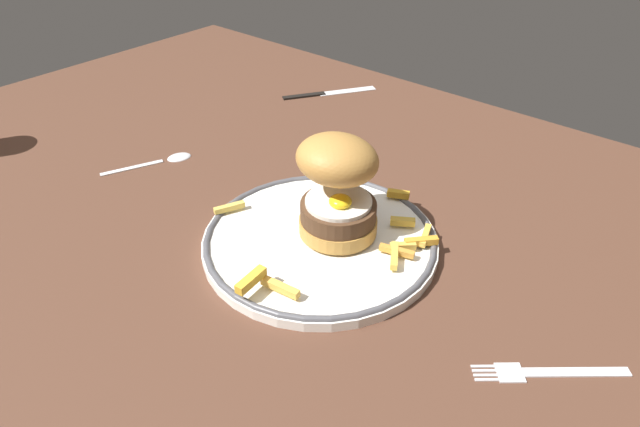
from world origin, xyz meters
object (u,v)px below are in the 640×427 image
Objects in this scene: fork at (547,372)px; knife at (322,93)px; spoon at (169,158)px; burger at (338,184)px; dinner_plate at (320,239)px.

knife is (-56.86, 35.58, 0.08)cm from fork.
burger is at bearing 2.79° from spoon.
dinner_plate is 27.96cm from fork.
knife is at bearing 129.84° from dinner_plate.
dinner_plate reaches higher than knife.
fork is at bearing -32.04° from knife.
burger reaches higher than fork.
dinner_plate is 2.36× the size of fork.
burger is at bearing 172.96° from fork.
dinner_plate is 2.25× the size of burger.
dinner_plate is 2.15× the size of spoon.
spoon is at bearing 178.17° from fork.
burger is 0.95× the size of spoon.
knife reaches higher than fork.
burger is 44.28cm from knife.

